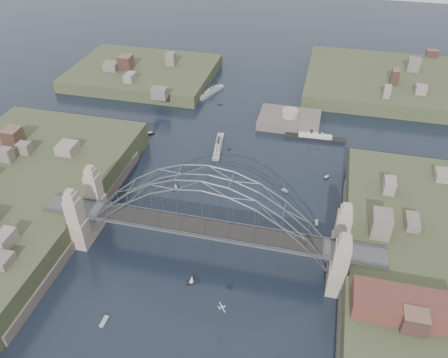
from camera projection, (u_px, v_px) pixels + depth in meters
ground at (207, 252)px, 112.38m from camera, size 500.00×500.00×0.00m
bridge at (206, 216)px, 105.02m from camera, size 84.00×13.80×24.60m
shore_west at (4, 211)px, 122.02m from camera, size 50.50×90.00×12.00m
headland_nw at (144, 77)px, 196.53m from camera, size 60.00×45.00×9.00m
headland_ne at (391, 86)px, 188.26m from camera, size 70.00×55.00×9.50m
fort_island at (289, 124)px, 164.90m from camera, size 22.00×16.00×9.40m
wharf_shed at (405, 306)px, 87.19m from camera, size 20.00×8.00×4.00m
naval_cruiser_near at (218, 146)px, 150.85m from camera, size 4.42×16.61×4.94m
naval_cruiser_far at (211, 92)px, 184.16m from camera, size 7.42×14.70×5.06m
ocean_liner at (315, 138)px, 155.05m from camera, size 20.82×3.63×5.09m
aeroplane at (221, 307)px, 91.70m from camera, size 1.90×2.38×0.41m
small_boat_a at (175, 186)px, 132.90m from camera, size 1.52×2.81×2.38m
small_boat_b at (285, 190)px, 132.15m from camera, size 2.09×1.69×1.43m
small_boat_c at (192, 281)px, 104.16m from camera, size 3.06×2.46×2.38m
small_boat_d at (327, 177)px, 137.44m from camera, size 2.03×2.23×1.43m
small_boat_e at (149, 133)px, 158.48m from camera, size 3.77×2.77×1.43m
small_boat_f at (229, 149)px, 150.47m from camera, size 0.80×1.71×0.45m
small_boat_h at (220, 104)px, 176.46m from camera, size 1.97×0.66×0.45m
small_boat_i at (317, 223)px, 121.01m from camera, size 0.94×2.43×0.45m
small_boat_j at (104, 322)px, 95.89m from camera, size 1.05×2.94×0.45m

